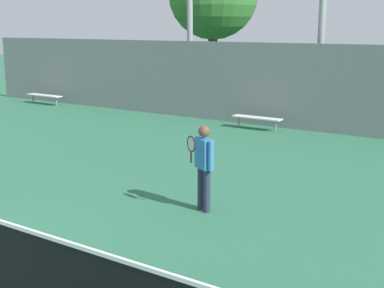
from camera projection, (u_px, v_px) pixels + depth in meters
tennis_player at (204, 162)px, 10.23m from camera, size 0.55×0.51×1.68m
bench_courtside_far at (44, 96)px, 24.40m from camera, size 1.98×0.40×0.43m
bench_by_gate at (257, 118)px, 18.49m from camera, size 1.79×0.40×0.43m
back_fence at (289, 86)px, 18.45m from camera, size 30.75×0.06×2.95m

